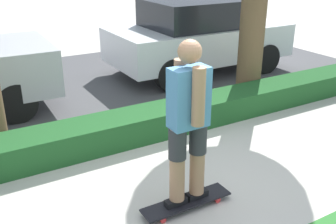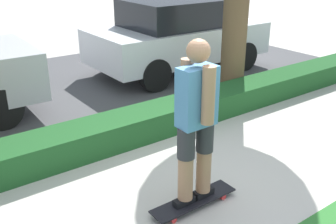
# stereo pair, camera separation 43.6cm
# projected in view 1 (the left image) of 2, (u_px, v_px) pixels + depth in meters

# --- Properties ---
(ground_plane) EXTENTS (60.00, 60.00, 0.00)m
(ground_plane) POSITION_uv_depth(u_px,v_px,m) (206.00, 190.00, 4.43)
(ground_plane) COLOR #BCB7AD
(street_asphalt) EXTENTS (12.36, 5.00, 0.01)m
(street_asphalt) POSITION_uv_depth(u_px,v_px,m) (83.00, 86.00, 7.78)
(street_asphalt) COLOR #474749
(street_asphalt) RESTS_ON ground_plane
(hedge_row) EXTENTS (12.36, 0.60, 0.39)m
(hedge_row) POSITION_uv_depth(u_px,v_px,m) (142.00, 124.00, 5.63)
(hedge_row) COLOR #1E5123
(hedge_row) RESTS_ON ground_plane
(skateboard) EXTENTS (0.99, 0.24, 0.08)m
(skateboard) POSITION_uv_depth(u_px,v_px,m) (187.00, 202.00, 4.11)
(skateboard) COLOR black
(skateboard) RESTS_ON ground_plane
(skater_person) EXTENTS (0.50, 0.44, 1.70)m
(skater_person) POSITION_uv_depth(u_px,v_px,m) (188.00, 122.00, 3.76)
(skater_person) COLOR black
(skater_person) RESTS_ON skateboard
(parked_car_middle) EXTENTS (3.86, 1.88, 1.56)m
(parked_car_middle) POSITION_uv_depth(u_px,v_px,m) (198.00, 35.00, 8.45)
(parked_car_middle) COLOR silver
(parked_car_middle) RESTS_ON ground_plane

